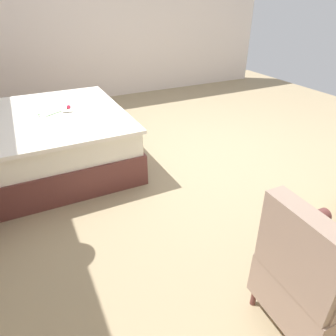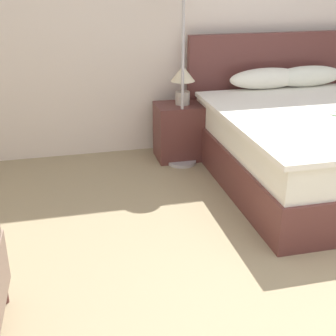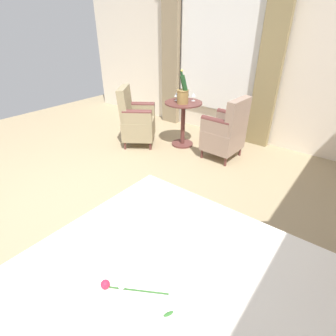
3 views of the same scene
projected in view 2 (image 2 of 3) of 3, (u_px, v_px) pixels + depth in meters
wall_headboard_side at (215, 9)px, 4.58m from camera, size 6.40×0.12×2.76m
bed at (324, 141)px, 4.08m from camera, size 1.93×2.09×1.16m
nightstand at (182, 131)px, 4.59m from camera, size 0.54×0.37×0.54m
bedside_lamp at (183, 79)px, 4.39m from camera, size 0.23×0.23×0.37m
floor_lamp_brass at (184, 4)px, 3.97m from camera, size 0.31×0.31×1.80m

